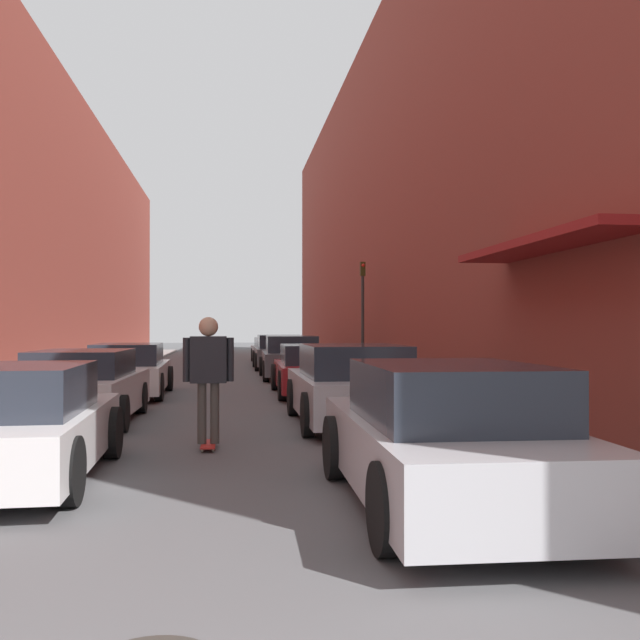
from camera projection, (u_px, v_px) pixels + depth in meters
name	position (u px, v px, depth m)	size (l,w,h in m)	color
ground	(222.00, 387.00, 20.07)	(103.62, 103.62, 0.00)	#515154
curb_strip_left	(98.00, 375.00, 24.22)	(1.80, 47.10, 0.12)	gray
curb_strip_right	(343.00, 373.00, 25.27)	(1.80, 47.10, 0.12)	gray
building_row_left	(10.00, 227.00, 23.89)	(4.90, 47.10, 10.10)	brown
building_row_right	(422.00, 203.00, 25.68)	(4.90, 47.10, 12.32)	brown
parked_car_left_0	(5.00, 425.00, 7.89)	(2.08, 4.05, 1.31)	silver
parked_car_left_1	(84.00, 388.00, 12.67)	(1.87, 4.17, 1.30)	silver
parked_car_left_2	(129.00, 371.00, 17.46)	(1.89, 4.34, 1.30)	silver
parked_car_right_0	(445.00, 438.00, 6.77)	(1.91, 4.40, 1.38)	#B7B7BC
parked_car_right_1	(352.00, 386.00, 12.47)	(2.01, 4.37, 1.40)	#B7B7BC
parked_car_right_2	(314.00, 370.00, 17.83)	(1.98, 4.48, 1.26)	maroon
parked_car_right_3	(291.00, 358.00, 23.31)	(1.95, 4.33, 1.40)	#515459
parked_car_right_4	(280.00, 352.00, 28.44)	(2.06, 4.26, 1.36)	#515459
parked_car_right_5	(272.00, 350.00, 33.30)	(1.86, 4.26, 1.18)	gray
skateboarder	(208.00, 367.00, 10.05)	(0.71, 0.78, 1.86)	#B2231E
traffic_light	(363.00, 306.00, 22.91)	(0.16, 0.22, 3.66)	#2D2D2D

